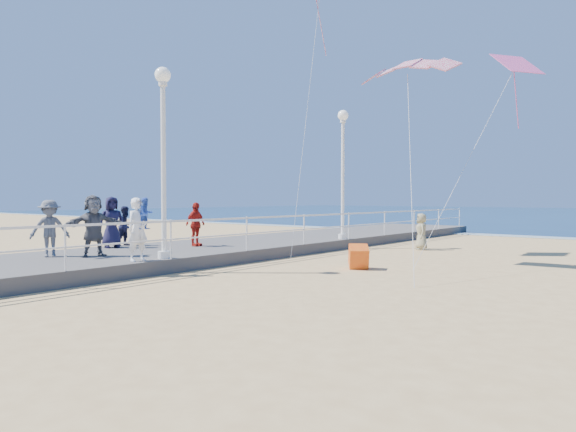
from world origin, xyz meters
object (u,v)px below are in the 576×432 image
Objects in this scene: spectator_2 at (50,228)px; lamp_post_mid at (163,142)px; woman_holding_toddler at (138,229)px; toddler_held at (146,213)px; beach_walker_c at (421,232)px; spectator_4 at (112,222)px; spectator_3 at (196,224)px; box_kite at (359,259)px; spectator_5 at (94,226)px; lamp_post_far at (343,160)px; spectator_7 at (126,226)px.

lamp_post_mid is at bearing -32.24° from spectator_2.
spectator_2 is (-2.84, -1.03, -0.03)m from woman_holding_toddler.
spectator_2 is at bearing 112.19° from toddler_held.
toddler_held is 0.58× the size of beach_walker_c.
spectator_4 reaches higher than spectator_2.
spectator_3 is 6.16m from box_kite.
spectator_5 is (-1.99, -0.99, -2.37)m from lamp_post_mid.
lamp_post_mid is 3.61× the size of beach_walker_c.
lamp_post_mid is 2.54m from woman_holding_toddler.
spectator_5 is (0.90, 0.85, 0.08)m from spectator_2.
spectator_2 reaches higher than box_kite.
lamp_post_far is 4.32m from beach_walker_c.
beach_walker_c is at bearing -16.74° from spectator_4.
spectator_4 is at bearing 70.89° from toddler_held.
woman_holding_toddler is at bearing -72.24° from spectator_5.
toddler_held is at bearing -68.57° from spectator_5.
lamp_post_far is 7.07m from box_kite.
lamp_post_far is 11.48m from spectator_2.
spectator_2 is 0.91× the size of spectator_5.
box_kite is at bearing -36.32° from spectator_5.
spectator_5 reaches higher than toddler_held.
box_kite is (6.00, 1.12, -0.87)m from spectator_3.
spectator_4 is 0.81m from spectator_7.
beach_walker_c is 2.46× the size of box_kite.
spectator_5 is 1.21× the size of beach_walker_c.
toddler_held is 0.52× the size of spectator_2.
lamp_post_far is 9.42m from spectator_4.
spectator_7 is (-2.26, 2.52, -0.19)m from spectator_5.
woman_holding_toddler is at bearing -93.53° from lamp_post_mid.
spectator_2 is 1.24m from spectator_5.
woman_holding_toddler reaches higher than beach_walker_c.
spectator_4 is (-3.91, 1.60, 0.02)m from woman_holding_toddler.
lamp_post_far is at bearing 89.67° from box_kite.
lamp_post_far reaches higher than woman_holding_toddler.
spectator_3 is (-2.13, 3.78, -0.08)m from woman_holding_toddler.
beach_walker_c is at bearing 60.92° from box_kite.
box_kite is at bearing -37.43° from toddler_held.
lamp_post_far is 3.13× the size of woman_holding_toddler.
spectator_3 is at bearing 152.39° from box_kite.
lamp_post_mid reaches higher than beach_walker_c.
woman_holding_toddler is at bearing -166.46° from box_kite.
spectator_5 reaches higher than spectator_3.
spectator_7 is at bearing 116.81° from spectator_3.
lamp_post_mid is at bearing -51.65° from beach_walker_c.
spectator_4 is 1.19× the size of beach_walker_c.
box_kite is (6.70, 5.93, -0.92)m from spectator_2.
toddler_held reaches higher than spectator_2.
spectator_5 is 3.39m from spectator_7.
spectator_2 is (-2.99, -1.18, -0.46)m from toddler_held.
spectator_4 is at bearing -71.53° from beach_walker_c.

